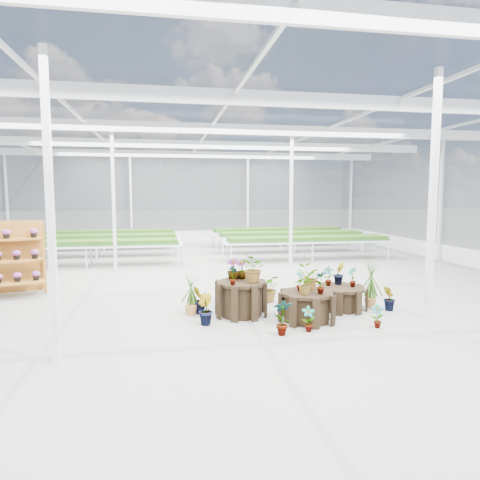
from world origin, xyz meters
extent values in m
plane|color=gray|center=(0.00, 0.00, 0.00)|extent=(24.00, 24.00, 0.00)
cylinder|color=black|center=(0.11, -2.06, 0.35)|extent=(1.33, 1.33, 0.70)
cylinder|color=black|center=(1.31, -2.66, 0.29)|extent=(1.13, 1.13, 0.58)
cylinder|color=black|center=(2.31, -1.96, 0.24)|extent=(1.38, 1.38, 0.49)
imported|color=#264C13|center=(-0.02, -1.83, 0.92)|extent=(0.31, 0.31, 0.44)
imported|color=#264C13|center=(0.34, -2.20, 0.99)|extent=(0.60, 0.64, 0.58)
imported|color=#264C13|center=(0.17, -1.78, 0.90)|extent=(0.31, 0.31, 0.40)
imported|color=#264C13|center=(-0.10, -2.36, 0.89)|extent=(0.24, 0.23, 0.38)
imported|color=#264C13|center=(1.18, -2.57, 0.78)|extent=(0.26, 0.25, 0.41)
imported|color=#264C13|center=(1.51, -2.87, 0.81)|extent=(0.28, 0.23, 0.46)
imported|color=#264C13|center=(1.42, -2.45, 0.83)|extent=(0.50, 0.45, 0.50)
imported|color=#264C13|center=(1.19, -2.84, 0.78)|extent=(0.40, 0.43, 0.40)
imported|color=#264C13|center=(2.07, -1.81, 0.71)|extent=(0.27, 0.23, 0.44)
imported|color=#264C13|center=(2.55, -2.01, 0.71)|extent=(0.18, 0.25, 0.45)
imported|color=#264C13|center=(2.37, -1.69, 0.73)|extent=(0.32, 0.34, 0.49)
imported|color=#264C13|center=(-0.68, -2.55, 0.30)|extent=(0.37, 0.40, 0.60)
imported|color=#264C13|center=(-0.71, -1.79, 0.30)|extent=(0.33, 0.38, 0.60)
imported|color=#264C13|center=(0.61, -3.40, 0.32)|extent=(0.35, 0.25, 0.65)
imported|color=#264C13|center=(1.11, -3.31, 0.23)|extent=(0.27, 0.20, 0.47)
imported|color=#264C13|center=(2.44, -3.32, 0.22)|extent=(0.28, 0.23, 0.44)
imported|color=#264C13|center=(3.28, -2.27, 0.27)|extent=(0.34, 0.37, 0.54)
imported|color=#264C13|center=(0.95, -1.06, 0.33)|extent=(0.76, 0.73, 0.65)
imported|color=#264C13|center=(-0.19, -0.99, 0.29)|extent=(0.22, 0.31, 0.58)
camera|label=1|loc=(-1.42, -10.45, 2.45)|focal=32.00mm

